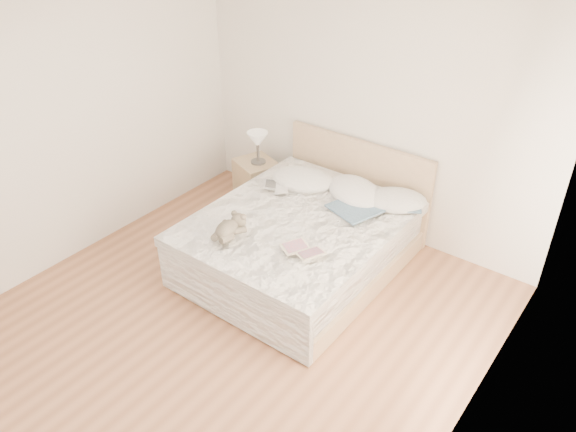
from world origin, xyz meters
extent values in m
cube|color=brown|center=(0.00, 0.00, 0.00)|extent=(4.00, 4.50, 0.00)
cube|color=white|center=(0.00, 0.00, 2.70)|extent=(4.00, 4.50, 0.00)
cube|color=white|center=(0.00, 2.25, 1.35)|extent=(4.00, 0.02, 2.70)
cube|color=white|center=(-2.00, 0.00, 1.35)|extent=(0.02, 4.50, 2.70)
cube|color=white|center=(2.00, 0.00, 1.35)|extent=(0.02, 4.50, 2.70)
cube|color=white|center=(1.99, 0.30, 1.45)|extent=(0.02, 1.30, 1.10)
cube|color=tan|center=(0.00, 1.15, 0.10)|extent=(1.68, 2.08, 0.20)
cube|color=white|center=(0.00, 1.15, 0.35)|extent=(1.60, 2.00, 0.30)
cube|color=white|center=(0.00, 1.10, 0.54)|extent=(1.72, 2.05, 0.10)
cube|color=tan|center=(0.00, 2.19, 0.50)|extent=(1.70, 0.06, 1.00)
cube|color=tan|center=(-1.12, 1.83, 0.28)|extent=(0.56, 0.53, 0.56)
cylinder|color=#47433E|center=(-1.09, 1.83, 0.57)|extent=(0.17, 0.17, 0.02)
cylinder|color=#3F3834|center=(-1.09, 1.83, 0.70)|extent=(0.03, 0.03, 0.23)
cone|color=beige|center=(-1.09, 1.83, 0.84)|extent=(0.28, 0.28, 0.17)
ellipsoid|color=white|center=(-0.37, 1.69, 0.64)|extent=(0.77, 0.63, 0.20)
ellipsoid|color=white|center=(0.20, 1.80, 0.64)|extent=(0.81, 0.71, 0.20)
ellipsoid|color=silver|center=(0.60, 1.89, 0.64)|extent=(0.74, 0.67, 0.18)
cube|color=silver|center=(-0.50, 1.40, 0.63)|extent=(0.35, 0.33, 0.02)
cube|color=beige|center=(0.36, 0.67, 0.63)|extent=(0.41, 0.35, 0.02)
camera|label=1|loc=(2.61, -2.51, 3.45)|focal=35.00mm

